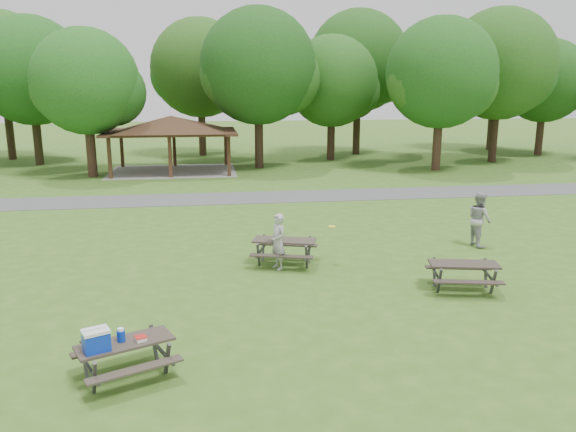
# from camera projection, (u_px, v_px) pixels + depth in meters

# --- Properties ---
(ground) EXTENTS (160.00, 160.00, 0.00)m
(ground) POSITION_uv_depth(u_px,v_px,m) (273.00, 294.00, 15.76)
(ground) COLOR #375F1B
(ground) RESTS_ON ground
(asphalt_path) EXTENTS (120.00, 3.20, 0.02)m
(asphalt_path) POSITION_uv_depth(u_px,v_px,m) (241.00, 198.00, 29.25)
(asphalt_path) COLOR #49494C
(asphalt_path) RESTS_ON ground
(pavilion) EXTENTS (8.60, 7.01, 3.76)m
(pavilion) POSITION_uv_depth(u_px,v_px,m) (171.00, 126.00, 37.63)
(pavilion) COLOR #322012
(pavilion) RESTS_ON ground
(tree_row_c) EXTENTS (8.19, 7.80, 10.67)m
(tree_row_c) POSITION_uv_depth(u_px,v_px,m) (33.00, 74.00, 40.28)
(tree_row_c) COLOR black
(tree_row_c) RESTS_ON ground
(tree_row_d) EXTENTS (6.93, 6.60, 9.27)m
(tree_row_d) POSITION_uv_depth(u_px,v_px,m) (87.00, 85.00, 34.90)
(tree_row_d) COLOR #301E15
(tree_row_d) RESTS_ON ground
(tree_row_e) EXTENTS (8.40, 8.00, 11.02)m
(tree_row_e) POSITION_uv_depth(u_px,v_px,m) (260.00, 70.00, 38.64)
(tree_row_e) COLOR black
(tree_row_e) RESTS_ON ground
(tree_row_f) EXTENTS (7.35, 7.00, 9.55)m
(tree_row_f) POSITION_uv_depth(u_px,v_px,m) (333.00, 84.00, 43.07)
(tree_row_f) COLOR black
(tree_row_f) RESTS_ON ground
(tree_row_g) EXTENTS (7.77, 7.40, 10.25)m
(tree_row_g) POSITION_uv_depth(u_px,v_px,m) (442.00, 76.00, 37.54)
(tree_row_g) COLOR #331F16
(tree_row_g) RESTS_ON ground
(tree_row_h) EXTENTS (8.61, 8.20, 11.37)m
(tree_row_h) POSITION_uv_depth(u_px,v_px,m) (500.00, 68.00, 41.61)
(tree_row_h) COLOR black
(tree_row_h) RESTS_ON ground
(tree_row_i) EXTENTS (7.14, 6.80, 9.52)m
(tree_row_i) POSITION_uv_depth(u_px,v_px,m) (546.00, 83.00, 46.08)
(tree_row_i) COLOR #301D15
(tree_row_i) RESTS_ON ground
(tree_deep_a) EXTENTS (8.40, 8.00, 11.38)m
(tree_deep_a) POSITION_uv_depth(u_px,v_px,m) (4.00, 67.00, 43.10)
(tree_deep_a) COLOR black
(tree_deep_a) RESTS_ON ground
(tree_deep_b) EXTENTS (8.40, 8.00, 11.13)m
(tree_deep_b) POSITION_uv_depth(u_px,v_px,m) (201.00, 71.00, 45.76)
(tree_deep_b) COLOR #331F16
(tree_deep_b) RESTS_ON ground
(tree_deep_c) EXTENTS (8.82, 8.40, 11.90)m
(tree_deep_c) POSITION_uv_depth(u_px,v_px,m) (359.00, 64.00, 46.50)
(tree_deep_c) COLOR black
(tree_deep_c) RESTS_ON ground
(tree_deep_d) EXTENTS (8.40, 8.00, 11.27)m
(tree_deep_d) POSITION_uv_depth(u_px,v_px,m) (497.00, 71.00, 49.88)
(tree_deep_d) COLOR black
(tree_deep_d) RESTS_ON ground
(picnic_table_near) EXTENTS (2.30, 2.11, 1.29)m
(picnic_table_near) POSITION_uv_depth(u_px,v_px,m) (116.00, 346.00, 10.96)
(picnic_table_near) COLOR #322A24
(picnic_table_near) RESTS_ON ground
(picnic_table_middle) EXTENTS (2.39, 2.12, 0.87)m
(picnic_table_middle) POSITION_uv_depth(u_px,v_px,m) (284.00, 246.00, 18.22)
(picnic_table_middle) COLOR #332C25
(picnic_table_middle) RESTS_ON ground
(picnic_table_far) EXTENTS (2.20, 1.91, 0.83)m
(picnic_table_far) POSITION_uv_depth(u_px,v_px,m) (463.00, 270.00, 15.94)
(picnic_table_far) COLOR #2E2721
(picnic_table_far) RESTS_ON ground
(frisbee_in_flight) EXTENTS (0.29, 0.29, 0.02)m
(frisbee_in_flight) POSITION_uv_depth(u_px,v_px,m) (332.00, 226.00, 18.30)
(frisbee_in_flight) COLOR yellow
(frisbee_in_flight) RESTS_ON ground
(frisbee_thrower) EXTENTS (0.65, 0.77, 1.79)m
(frisbee_thrower) POSITION_uv_depth(u_px,v_px,m) (278.00, 242.00, 17.75)
(frisbee_thrower) COLOR #ADADAF
(frisbee_thrower) RESTS_ON ground
(frisbee_catcher) EXTENTS (0.82, 1.01, 1.98)m
(frisbee_catcher) POSITION_uv_depth(u_px,v_px,m) (479.00, 219.00, 20.33)
(frisbee_catcher) COLOR #A0A0A3
(frisbee_catcher) RESTS_ON ground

